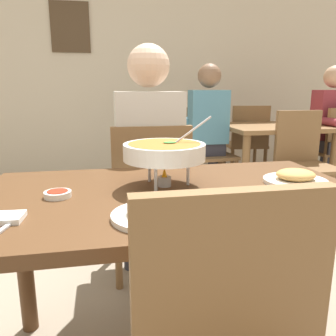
# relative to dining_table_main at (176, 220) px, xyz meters

# --- Properties ---
(cafe_rear_partition) EXTENTS (10.00, 0.10, 3.00)m
(cafe_rear_partition) POSITION_rel_dining_table_main_xyz_m (0.00, 3.28, 0.88)
(cafe_rear_partition) COLOR beige
(cafe_rear_partition) RESTS_ON ground_plane
(picture_frame_hung) EXTENTS (0.44, 0.03, 0.56)m
(picture_frame_hung) POSITION_rel_dining_table_main_xyz_m (-0.56, 3.22, 1.15)
(picture_frame_hung) COLOR #4C3823
(dining_table_main) EXTENTS (1.35, 0.80, 0.73)m
(dining_table_main) POSITION_rel_dining_table_main_xyz_m (0.00, 0.00, 0.00)
(dining_table_main) COLOR #51331C
(dining_table_main) RESTS_ON ground_plane
(chair_diner_main) EXTENTS (0.44, 0.44, 0.90)m
(chair_diner_main) POSITION_rel_dining_table_main_xyz_m (-0.00, 0.69, -0.11)
(chair_diner_main) COLOR brown
(chair_diner_main) RESTS_ON ground_plane
(diner_main) EXTENTS (0.40, 0.45, 1.31)m
(diner_main) POSITION_rel_dining_table_main_xyz_m (0.00, 0.72, 0.12)
(diner_main) COLOR #2D2D38
(diner_main) RESTS_ON ground_plane
(curry_bowl) EXTENTS (0.33, 0.30, 0.26)m
(curry_bowl) POSITION_rel_dining_table_main_xyz_m (-0.03, 0.07, 0.24)
(curry_bowl) COLOR silver
(curry_bowl) RESTS_ON dining_table_main
(rice_plate) EXTENTS (0.24, 0.24, 0.06)m
(rice_plate) POSITION_rel_dining_table_main_xyz_m (-0.12, -0.24, 0.13)
(rice_plate) COLOR white
(rice_plate) RESTS_ON dining_table_main
(appetizer_plate) EXTENTS (0.24, 0.24, 0.06)m
(appetizer_plate) POSITION_rel_dining_table_main_xyz_m (0.47, 0.02, 0.13)
(appetizer_plate) COLOR white
(appetizer_plate) RESTS_ON dining_table_main
(sauce_dish) EXTENTS (0.09, 0.09, 0.02)m
(sauce_dish) POSITION_rel_dining_table_main_xyz_m (-0.40, 0.01, 0.12)
(sauce_dish) COLOR white
(sauce_dish) RESTS_ON dining_table_main
(napkin_folded) EXTENTS (0.13, 0.09, 0.02)m
(napkin_folded) POSITION_rel_dining_table_main_xyz_m (-0.53, -0.18, 0.12)
(napkin_folded) COLOR white
(napkin_folded) RESTS_ON dining_table_main
(spoon_utensil) EXTENTS (0.06, 0.17, 0.01)m
(spoon_utensil) POSITION_rel_dining_table_main_xyz_m (-0.50, -0.23, 0.11)
(spoon_utensil) COLOR silver
(spoon_utensil) RESTS_ON dining_table_main
(dining_table_far) EXTENTS (1.00, 0.80, 0.73)m
(dining_table_far) POSITION_rel_dining_table_main_xyz_m (1.44, 1.99, -0.02)
(dining_table_far) COLOR brown
(dining_table_far) RESTS_ON ground_plane
(chair_bg_left) EXTENTS (0.49, 0.49, 0.90)m
(chair_bg_left) POSITION_rel_dining_table_main_xyz_m (0.78, 2.14, -0.11)
(chair_bg_left) COLOR brown
(chair_bg_left) RESTS_ON ground_plane
(chair_bg_right) EXTENTS (0.44, 0.44, 0.90)m
(chair_bg_right) POSITION_rel_dining_table_main_xyz_m (1.44, 1.48, -0.11)
(chair_bg_right) COLOR brown
(chair_bg_right) RESTS_ON ground_plane
(chair_bg_corner) EXTENTS (0.49, 0.49, 0.90)m
(chair_bg_corner) POSITION_rel_dining_table_main_xyz_m (1.39, 2.52, -0.11)
(chair_bg_corner) COLOR brown
(chair_bg_corner) RESTS_ON ground_plane
(patron_bg_left) EXTENTS (0.40, 0.45, 1.31)m
(patron_bg_left) POSITION_rel_dining_table_main_xyz_m (0.75, 2.05, 0.12)
(patron_bg_left) COLOR #2D2D38
(patron_bg_left) RESTS_ON ground_plane
(patron_bg_middle) EXTENTS (0.40, 0.45, 1.31)m
(patron_bg_middle) POSITION_rel_dining_table_main_xyz_m (2.07, 1.99, 0.12)
(patron_bg_middle) COLOR #2D2D38
(patron_bg_middle) RESTS_ON ground_plane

